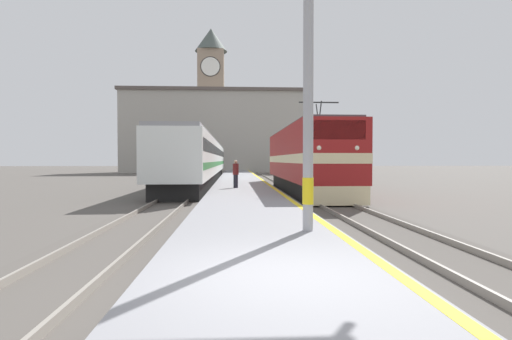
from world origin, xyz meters
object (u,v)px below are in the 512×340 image
(catenary_mast, at_px, (315,67))
(person_on_platform, at_px, (236,173))
(locomotive_train, at_px, (305,159))
(passenger_train, at_px, (203,160))
(clock_tower, at_px, (211,95))

(catenary_mast, bearing_deg, person_on_platform, 96.95)
(locomotive_train, distance_m, person_on_platform, 4.38)
(locomotive_train, xyz_separation_m, passenger_train, (-7.16, 13.03, -0.01))
(passenger_train, relative_size, clock_tower, 1.38)
(locomotive_train, bearing_deg, passenger_train, 118.79)
(passenger_train, height_order, catenary_mast, catenary_mast)
(catenary_mast, xyz_separation_m, clock_tower, (-6.18, 69.28, 10.66))
(locomotive_train, relative_size, clock_tower, 0.56)
(locomotive_train, bearing_deg, clock_tower, 99.08)
(locomotive_train, relative_size, catenary_mast, 2.12)
(locomotive_train, distance_m, clock_tower, 56.46)
(passenger_train, height_order, clock_tower, clock_tower)
(catenary_mast, distance_m, person_on_platform, 14.39)
(locomotive_train, height_order, catenary_mast, catenary_mast)
(locomotive_train, distance_m, passenger_train, 14.86)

